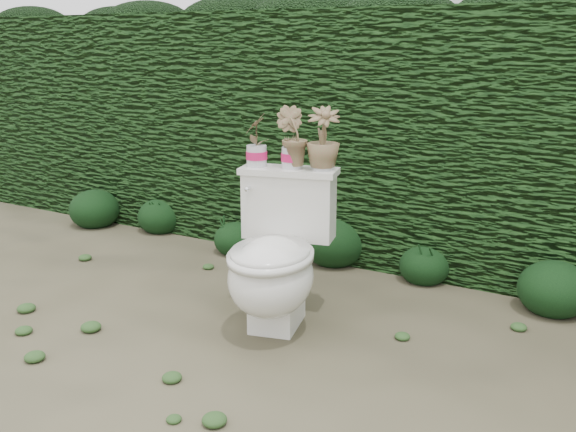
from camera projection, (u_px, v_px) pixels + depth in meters
The scene contains 12 objects.
ground at pixel (290, 339), 3.12m from camera, with size 60.00×60.00×0.00m, color #655F45.
hedge at pixel (410, 136), 4.25m from camera, with size 8.00×1.00×1.60m, color #1F4617.
toilet at pixel (276, 261), 3.17m from camera, with size 0.61×0.77×0.78m.
potted_plant_left at pixel (256, 141), 3.29m from camera, with size 0.14×0.09×0.26m, color #257833.
potted_plant_center at pixel (292, 139), 3.24m from camera, with size 0.17×0.13×0.30m, color #257833.
potted_plant_right at pixel (323, 140), 3.19m from camera, with size 0.17×0.17×0.30m, color #257833.
liriope_clump_0 at pixel (94, 206), 5.04m from camera, with size 0.39×0.39×0.31m, color black.
liriope_clump_1 at pixel (161, 213), 4.89m from camera, with size 0.35×0.35×0.28m, color black.
liriope_clump_2 at pixel (236, 235), 4.39m from camera, with size 0.30×0.30×0.24m, color black.
liriope_clump_3 at pixel (334, 238), 4.17m from camera, with size 0.42×0.42×0.34m, color black.
liriope_clump_4 at pixel (425, 261), 3.86m from camera, with size 0.31×0.31×0.24m, color black.
liriope_clump_5 at pixel (555, 284), 3.41m from camera, with size 0.38×0.38×0.31m, color black.
Camera 1 is at (1.42, -2.48, 1.40)m, focal length 40.00 mm.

